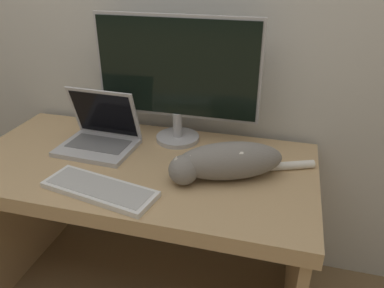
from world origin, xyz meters
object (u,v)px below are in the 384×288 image
(laptop, at_px, (100,136))
(cat, at_px, (226,161))
(monitor, at_px, (177,75))
(external_keyboard, at_px, (100,189))

(laptop, bearing_deg, cat, -7.78)
(laptop, bearing_deg, monitor, 29.64)
(laptop, distance_m, cat, 0.57)
(cat, bearing_deg, monitor, 112.81)
(monitor, height_order, laptop, monitor)
(laptop, height_order, external_keyboard, laptop)
(laptop, relative_size, cat, 0.62)
(monitor, relative_size, external_keyboard, 1.60)
(laptop, xyz_separation_m, cat, (0.56, -0.11, 0.02))
(laptop, xyz_separation_m, external_keyboard, (0.16, -0.31, -0.04))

